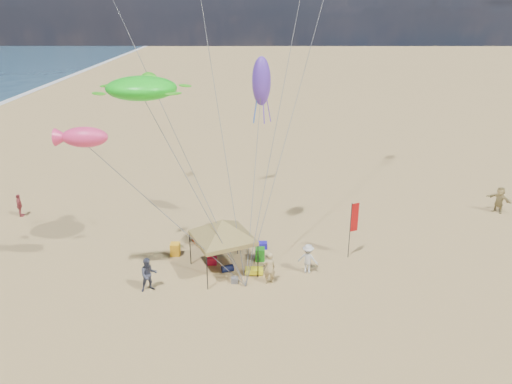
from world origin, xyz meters
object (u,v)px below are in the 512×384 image
(person_far_a, at_px, (19,205))
(person_far_c, at_px, (499,200))
(chair_yellow, at_px, (175,249))
(person_near_c, at_px, (308,259))
(chair_green, at_px, (260,254))
(person_near_a, at_px, (269,268))
(person_near_b, at_px, (149,275))
(canopy_tent, at_px, (222,222))
(cooler_blue, at_px, (262,245))
(beach_cart, at_px, (254,271))
(cooler_red, at_px, (212,261))
(feather_flag, at_px, (353,221))

(person_far_a, height_order, person_far_c, person_far_c)
(chair_yellow, relative_size, person_near_c, 0.44)
(chair_green, height_order, person_near_a, person_near_a)
(person_near_b, bearing_deg, person_near_a, -18.08)
(person_near_b, relative_size, person_near_c, 1.08)
(canopy_tent, relative_size, chair_green, 7.03)
(person_far_a, bearing_deg, cooler_blue, -122.03)
(person_near_c, relative_size, person_far_c, 0.90)
(canopy_tent, height_order, person_far_c, canopy_tent)
(chair_green, distance_m, chair_yellow, 4.67)
(chair_yellow, xyz_separation_m, beach_cart, (4.33, -2.03, -0.15))
(beach_cart, xyz_separation_m, person_far_c, (16.07, 7.88, 0.69))
(person_near_c, height_order, person_far_c, person_far_c)
(person_near_a, height_order, person_near_b, person_near_b)
(chair_yellow, xyz_separation_m, person_far_a, (-10.83, 5.17, 0.40))
(beach_cart, height_order, person_near_b, person_near_b)
(chair_yellow, height_order, beach_cart, chair_yellow)
(chair_yellow, distance_m, person_far_a, 12.01)
(person_far_c, bearing_deg, person_near_c, -100.52)
(beach_cart, bearing_deg, chair_green, 78.14)
(cooler_red, bearing_deg, person_near_c, -9.74)
(beach_cart, bearing_deg, canopy_tent, 166.41)
(person_far_c, bearing_deg, feather_flag, -101.33)
(person_far_a, bearing_deg, person_near_a, -133.06)
(beach_cart, distance_m, person_near_a, 1.29)
(chair_green, bearing_deg, person_near_c, -27.80)
(feather_flag, distance_m, person_near_a, 5.40)
(person_near_b, bearing_deg, beach_cart, -8.18)
(person_far_c, bearing_deg, chair_yellow, -114.53)
(person_near_c, bearing_deg, canopy_tent, 15.74)
(chair_yellow, xyz_separation_m, person_near_b, (-0.69, -3.50, 0.51))
(person_near_c, distance_m, person_far_a, 19.22)
(canopy_tent, height_order, cooler_blue, canopy_tent)
(person_near_b, height_order, person_far_c, person_far_c)
(canopy_tent, bearing_deg, cooler_red, 135.83)
(canopy_tent, relative_size, chair_yellow, 7.03)
(beach_cart, xyz_separation_m, person_far_a, (-15.16, 7.20, 0.55))
(chair_yellow, distance_m, person_near_c, 7.32)
(feather_flag, height_order, chair_yellow, feather_flag)
(canopy_tent, bearing_deg, person_far_c, 23.01)
(beach_cart, bearing_deg, person_far_a, 154.60)
(person_far_a, relative_size, person_far_c, 0.85)
(person_near_b, bearing_deg, chair_yellow, 54.34)
(feather_flag, distance_m, person_far_c, 12.45)
(feather_flag, relative_size, chair_yellow, 4.58)
(cooler_blue, relative_size, person_far_c, 0.30)
(cooler_blue, xyz_separation_m, person_far_c, (15.62, 5.08, 0.70))
(person_near_c, xyz_separation_m, person_far_c, (13.34, 7.70, 0.09))
(cooler_red, bearing_deg, person_near_b, -137.90)
(cooler_red, relative_size, person_near_a, 0.32)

